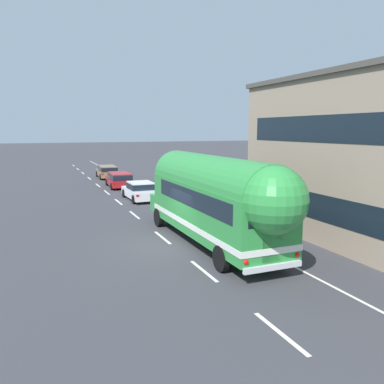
{
  "coord_description": "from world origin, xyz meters",
  "views": [
    {
      "loc": [
        -5.79,
        -16.62,
        5.27
      ],
      "look_at": [
        1.46,
        1.13,
        2.23
      ],
      "focal_mm": 36.98,
      "sensor_mm": 36.0,
      "label": 1
    }
  ],
  "objects_px": {
    "car_lead": "(141,190)",
    "car_third": "(107,171)",
    "painted_bus": "(216,197)",
    "car_second": "(119,179)"
  },
  "relations": [
    {
      "from": "car_second",
      "to": "car_third",
      "type": "height_order",
      "value": "same"
    },
    {
      "from": "car_lead",
      "to": "car_second",
      "type": "distance_m",
      "value": 6.98
    },
    {
      "from": "painted_bus",
      "to": "car_second",
      "type": "bearing_deg",
      "value": 90.31
    },
    {
      "from": "car_lead",
      "to": "car_third",
      "type": "xyz_separation_m",
      "value": [
        0.12,
        14.48,
        0.05
      ]
    },
    {
      "from": "painted_bus",
      "to": "car_third",
      "type": "height_order",
      "value": "painted_bus"
    },
    {
      "from": "painted_bus",
      "to": "car_second",
      "type": "xyz_separation_m",
      "value": [
        -0.11,
        20.18,
        -1.51
      ]
    },
    {
      "from": "car_lead",
      "to": "car_third",
      "type": "distance_m",
      "value": 14.49
    },
    {
      "from": "painted_bus",
      "to": "car_lead",
      "type": "bearing_deg",
      "value": 89.9
    },
    {
      "from": "car_second",
      "to": "painted_bus",
      "type": "bearing_deg",
      "value": -89.69
    },
    {
      "from": "car_second",
      "to": "car_third",
      "type": "xyz_separation_m",
      "value": [
        0.25,
        7.51,
        -0.01
      ]
    }
  ]
}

